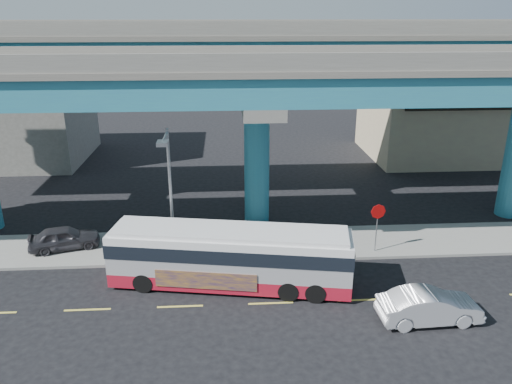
{
  "coord_description": "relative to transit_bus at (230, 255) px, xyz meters",
  "views": [
    {
      "loc": [
        -1.88,
        -19.33,
        12.22
      ],
      "look_at": [
        -0.37,
        4.0,
        3.72
      ],
      "focal_mm": 35.0,
      "sensor_mm": 36.0,
      "label": 1
    }
  ],
  "objects": [
    {
      "name": "parked_car",
      "position": [
        -8.86,
        4.16,
        -0.8
      ],
      "size": [
        3.39,
        4.42,
        1.24
      ],
      "primitive_type": "imported",
      "rotation": [
        0.0,
        0.0,
        1.85
      ],
      "color": "#333338",
      "rests_on": "sidewalk"
    },
    {
      "name": "stop_sign",
      "position": [
        7.74,
        2.76,
        0.51
      ],
      "size": [
        0.8,
        0.12,
        2.67
      ],
      "rotation": [
        0.0,
        0.0,
        -0.28
      ],
      "color": "gray",
      "rests_on": "sidewalk"
    },
    {
      "name": "building_beige",
      "position": [
        19.74,
        21.56,
        1.93
      ],
      "size": [
        14.0,
        10.23,
        7.0
      ],
      "color": "tan",
      "rests_on": "ground"
    },
    {
      "name": "street_lamp",
      "position": [
        -2.86,
        2.05,
        3.08
      ],
      "size": [
        0.5,
        2.28,
        6.84
      ],
      "color": "gray",
      "rests_on": "sidewalk"
    },
    {
      "name": "sidewalk",
      "position": [
        1.74,
        4.08,
        -1.5
      ],
      "size": [
        70.0,
        4.0,
        0.15
      ],
      "primitive_type": "cube",
      "color": "gray",
      "rests_on": "ground"
    },
    {
      "name": "sedan",
      "position": [
        8.17,
        -3.47,
        -0.87
      ],
      "size": [
        1.87,
        4.39,
        1.4
      ],
      "primitive_type": "imported",
      "rotation": [
        0.0,
        0.0,
        1.62
      ],
      "color": "silver",
      "rests_on": "ground"
    },
    {
      "name": "ground",
      "position": [
        1.74,
        -1.42,
        -1.57
      ],
      "size": [
        120.0,
        120.0,
        0.0
      ],
      "primitive_type": "plane",
      "color": "black",
      "rests_on": "ground"
    },
    {
      "name": "transit_bus",
      "position": [
        0.0,
        0.0,
        0.0
      ],
      "size": [
        11.43,
        4.33,
        2.87
      ],
      "rotation": [
        0.0,
        0.0,
        -0.18
      ],
      "color": "maroon",
      "rests_on": "ground"
    },
    {
      "name": "building_concrete",
      "position": [
        -18.26,
        22.58,
        2.93
      ],
      "size": [
        12.0,
        10.0,
        9.0
      ],
      "primitive_type": "cube",
      "color": "gray",
      "rests_on": "ground"
    },
    {
      "name": "lane_markings",
      "position": [
        1.74,
        -1.72,
        -1.57
      ],
      "size": [
        58.0,
        0.12,
        0.01
      ],
      "color": "#D8C64C",
      "rests_on": "ground"
    },
    {
      "name": "viaduct",
      "position": [
        1.74,
        7.69,
        7.57
      ],
      "size": [
        52.0,
        12.4,
        11.7
      ],
      "color": "teal",
      "rests_on": "ground"
    }
  ]
}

